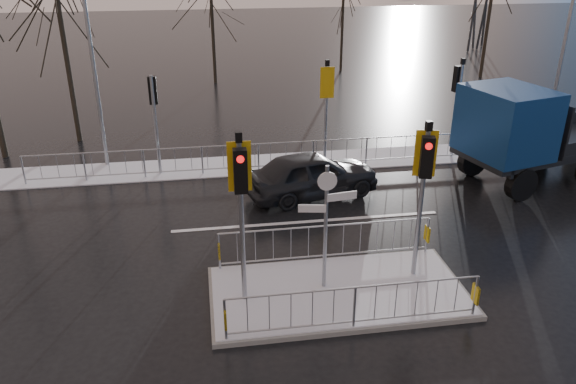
{
  "coord_description": "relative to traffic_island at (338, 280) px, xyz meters",
  "views": [
    {
      "loc": [
        -2.9,
        -10.76,
        7.67
      ],
      "look_at": [
        -0.86,
        2.08,
        1.8
      ],
      "focal_mm": 35.0,
      "sensor_mm": 36.0,
      "label": 1
    }
  ],
  "objects": [
    {
      "name": "traffic_island",
      "position": [
        0.0,
        0.0,
        0.0
      ],
      "size": [
        6.0,
        3.04,
        4.15
      ],
      "color": "slate",
      "rests_on": "ground"
    },
    {
      "name": "street_lamp_left",
      "position": [
        -6.42,
        9.49,
        4.1
      ],
      "size": [
        1.25,
        0.18,
        8.2
      ],
      "color": "#91979E",
      "rests_on": "ground"
    },
    {
      "name": "snow_verge",
      "position": [
        0.01,
        8.59,
        -0.37
      ],
      "size": [
        30.0,
        2.0,
        0.04
      ],
      "primitive_type": "cube",
      "color": "white",
      "rests_on": "ground"
    },
    {
      "name": "lane_markings",
      "position": [
        0.01,
        -0.34,
        -0.39
      ],
      "size": [
        8.0,
        11.38,
        0.01
      ],
      "color": "silver",
      "rests_on": "ground"
    },
    {
      "name": "street_lamp_right",
      "position": [
        10.58,
        8.49,
        4.0
      ],
      "size": [
        1.25,
        0.18,
        8.0
      ],
      "color": "#91979E",
      "rests_on": "ground"
    },
    {
      "name": "tree_far_b",
      "position": [
        6.01,
        23.99,
        3.79
      ],
      "size": [
        3.25,
        3.25,
        6.14
      ],
      "color": "black",
      "rests_on": "ground"
    },
    {
      "name": "car_far_lane",
      "position": [
        0.5,
        5.65,
        0.35
      ],
      "size": [
        4.62,
        2.72,
        1.48
      ],
      "primitive_type": "imported",
      "rotation": [
        0.0,
        0.0,
        1.81
      ],
      "color": "black",
      "rests_on": "ground"
    },
    {
      "name": "far_kerb_fixtures",
      "position": [
        0.31,
        8.08,
        0.63
      ],
      "size": [
        18.0,
        0.65,
        3.83
      ],
      "color": "#91979E",
      "rests_on": "ground"
    },
    {
      "name": "tree_near_b",
      "position": [
        -7.99,
        12.49,
        4.76
      ],
      "size": [
        4.0,
        4.0,
        7.55
      ],
      "color": "black",
      "rests_on": "ground"
    },
    {
      "name": "ground",
      "position": [
        0.01,
        -0.01,
        -0.39
      ],
      "size": [
        120.0,
        120.0,
        0.0
      ],
      "primitive_type": "plane",
      "color": "black",
      "rests_on": "ground"
    },
    {
      "name": "flatbed_truck",
      "position": [
        7.84,
        5.65,
        1.39
      ],
      "size": [
        7.67,
        4.34,
        3.36
      ],
      "color": "black",
      "rests_on": "ground"
    }
  ]
}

